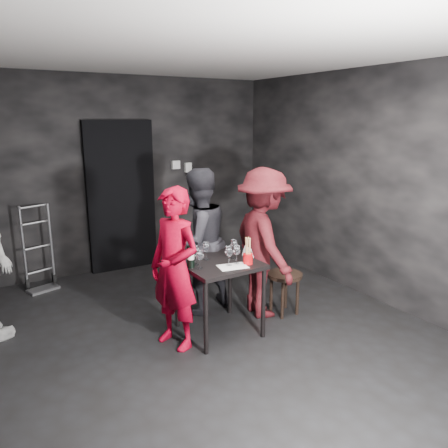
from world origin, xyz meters
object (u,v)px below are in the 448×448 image
hand_truck (41,273)px  woman_black (198,236)px  breadstick_cup (248,251)px  tasting_table (219,271)px  server_red (175,267)px  stool (285,281)px  man_maroon (264,237)px  wine_bottle (191,256)px

hand_truck → woman_black: 2.24m
woman_black → breadstick_cup: size_ratio=6.05×
woman_black → tasting_table: bearing=71.9°
server_red → hand_truck: bearing=-178.3°
tasting_table → stool: tasting_table is taller
man_maroon → wine_bottle: bearing=106.9°
wine_bottle → woman_black: bearing=57.6°
stool → breadstick_cup: bearing=-161.7°
breadstick_cup → stool: bearing=18.3°
woman_black → breadstick_cup: 0.79m
tasting_table → man_maroon: bearing=12.4°
tasting_table → server_red: server_red is taller
hand_truck → wine_bottle: hand_truck is taller
stool → breadstick_cup: (-0.63, -0.21, 0.49)m
hand_truck → breadstick_cup: (1.60, -2.35, 0.67)m
server_red → breadstick_cup: (0.69, -0.19, 0.10)m
stool → wine_bottle: size_ratio=1.62×
wine_bottle → breadstick_cup: 0.55m
hand_truck → wine_bottle: bearing=-80.9°
man_maroon → wine_bottle: 0.95m
tasting_table → server_red: size_ratio=0.48×
hand_truck → breadstick_cup: bearing=-73.3°
woman_black → breadstick_cup: bearing=88.7°
stool → man_maroon: man_maroon is taller
tasting_table → breadstick_cup: 0.37m
tasting_table → man_maroon: (0.63, 0.14, 0.23)m
woman_black → man_maroon: man_maroon is taller
hand_truck → stool: bearing=-61.4°
server_red → wine_bottle: bearing=70.7°
server_red → man_maroon: (1.11, 0.15, 0.10)m
stool → hand_truck: bearing=136.1°
breadstick_cup → wine_bottle: bearing=159.6°
tasting_table → woman_black: woman_black is taller
woman_black → breadstick_cup: (0.15, -0.78, 0.01)m
wine_bottle → tasting_table: bearing=1.4°
stool → wine_bottle: (-1.15, -0.01, 0.48)m
stool → breadstick_cup: size_ratio=1.65×
hand_truck → wine_bottle: 2.50m
stool → tasting_table: bearing=-179.5°
tasting_table → wine_bottle: size_ratio=2.58×
stool → woman_black: 1.08m
breadstick_cup → tasting_table: bearing=136.2°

